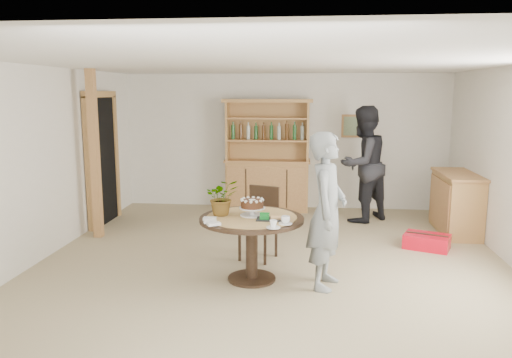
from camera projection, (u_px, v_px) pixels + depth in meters
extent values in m
plane|color=tan|center=(270.00, 271.00, 6.12)|extent=(7.00, 7.00, 0.00)
cube|color=white|center=(285.00, 142.00, 9.33)|extent=(6.00, 0.04, 2.50)
cube|color=white|center=(219.00, 279.00, 2.48)|extent=(6.00, 0.04, 2.50)
cube|color=white|center=(31.00, 167.00, 6.21)|extent=(0.04, 7.00, 2.50)
cube|color=white|center=(271.00, 62.00, 5.69)|extent=(6.00, 7.00, 0.04)
cube|color=tan|center=(356.00, 126.00, 9.12)|extent=(0.52, 0.03, 0.42)
cube|color=#59724C|center=(356.00, 126.00, 9.10)|extent=(0.44, 0.02, 0.34)
cube|color=black|center=(102.00, 161.00, 8.20)|extent=(0.10, 0.90, 2.10)
cube|color=tan|center=(90.00, 165.00, 7.71)|extent=(0.12, 0.10, 2.10)
cube|color=tan|center=(114.00, 157.00, 8.69)|extent=(0.12, 0.10, 2.10)
cube|color=tan|center=(99.00, 94.00, 8.01)|extent=(0.12, 1.10, 0.10)
cube|color=tan|center=(95.00, 155.00, 7.36)|extent=(0.12, 0.12, 2.50)
cube|color=tan|center=(267.00, 186.00, 9.25)|extent=(1.50, 0.50, 0.90)
cube|color=tan|center=(268.00, 161.00, 9.17)|extent=(1.56, 0.54, 0.04)
cube|color=tan|center=(268.00, 130.00, 9.17)|extent=(1.50, 0.04, 1.06)
cube|color=tan|center=(228.00, 131.00, 9.10)|extent=(0.04, 0.34, 1.06)
cube|color=tan|center=(308.00, 131.00, 8.95)|extent=(0.04, 0.34, 1.06)
cube|color=tan|center=(267.00, 140.00, 9.05)|extent=(1.44, 0.32, 0.03)
cube|color=tan|center=(268.00, 118.00, 8.98)|extent=(1.44, 0.32, 0.03)
cube|color=tan|center=(268.00, 101.00, 8.93)|extent=(1.62, 0.40, 0.06)
cylinder|color=#194C1E|center=(237.00, 131.00, 9.08)|extent=(0.07, 0.07, 0.28)
cylinder|color=#4C2D14|center=(246.00, 132.00, 9.07)|extent=(0.07, 0.07, 0.28)
cylinder|color=#B2BFB2|center=(254.00, 132.00, 9.05)|extent=(0.07, 0.07, 0.28)
cylinder|color=#194C1E|center=(263.00, 132.00, 9.03)|extent=(0.07, 0.07, 0.28)
cylinder|color=#4C2D14|center=(272.00, 132.00, 9.02)|extent=(0.07, 0.07, 0.28)
cylinder|color=#B2BFB2|center=(281.00, 132.00, 9.00)|extent=(0.07, 0.07, 0.28)
cylinder|color=#194C1E|center=(290.00, 132.00, 8.99)|extent=(0.07, 0.07, 0.28)
cylinder|color=#4C2D14|center=(298.00, 132.00, 8.97)|extent=(0.07, 0.07, 0.28)
cube|color=tan|center=(456.00, 204.00, 7.72)|extent=(0.50, 1.20, 0.90)
cube|color=tan|center=(458.00, 174.00, 7.64)|extent=(0.54, 1.26, 0.04)
cylinder|color=black|center=(252.00, 219.00, 5.71)|extent=(1.20, 1.20, 0.04)
cylinder|color=black|center=(252.00, 250.00, 5.78)|extent=(0.14, 0.14, 0.70)
cylinder|color=black|center=(252.00, 278.00, 5.84)|extent=(0.56, 0.56, 0.03)
cylinder|color=tan|center=(252.00, 217.00, 5.71)|extent=(1.04, 1.04, 0.01)
cube|color=black|center=(258.00, 226.00, 6.49)|extent=(0.53, 0.53, 0.04)
cube|color=black|center=(264.00, 204.00, 6.62)|extent=(0.41, 0.17, 0.46)
cube|color=black|center=(264.00, 188.00, 6.58)|extent=(0.41, 0.18, 0.05)
cube|color=black|center=(240.00, 244.00, 6.45)|extent=(0.04, 0.04, 0.44)
cube|color=black|center=(265.00, 248.00, 6.30)|extent=(0.04, 0.04, 0.44)
cube|color=black|center=(252.00, 237.00, 6.77)|extent=(0.04, 0.03, 0.44)
cube|color=black|center=(276.00, 241.00, 6.62)|extent=(0.04, 0.03, 0.44)
cylinder|color=white|center=(252.00, 215.00, 5.75)|extent=(0.28, 0.28, 0.01)
cylinder|color=white|center=(252.00, 212.00, 5.75)|extent=(0.05, 0.05, 0.08)
cylinder|color=white|center=(252.00, 208.00, 5.74)|extent=(0.30, 0.30, 0.01)
cylinder|color=#472514|center=(252.00, 204.00, 5.73)|extent=(0.26, 0.26, 0.09)
cylinder|color=white|center=(252.00, 200.00, 5.72)|extent=(0.08, 0.08, 0.01)
sphere|color=white|center=(263.00, 200.00, 5.71)|extent=(0.04, 0.04, 0.04)
sphere|color=white|center=(262.00, 199.00, 5.77)|extent=(0.04, 0.04, 0.04)
sphere|color=white|center=(258.00, 198.00, 5.82)|extent=(0.04, 0.04, 0.04)
sphere|color=white|center=(253.00, 198.00, 5.84)|extent=(0.04, 0.04, 0.04)
sphere|color=white|center=(248.00, 198.00, 5.83)|extent=(0.04, 0.04, 0.04)
sphere|color=white|center=(244.00, 199.00, 5.79)|extent=(0.04, 0.04, 0.04)
sphere|color=white|center=(242.00, 200.00, 5.74)|extent=(0.04, 0.04, 0.04)
sphere|color=white|center=(242.00, 201.00, 5.68)|extent=(0.04, 0.04, 0.04)
sphere|color=white|center=(246.00, 202.00, 5.63)|extent=(0.04, 0.04, 0.04)
sphere|color=white|center=(251.00, 202.00, 5.61)|extent=(0.04, 0.04, 0.04)
sphere|color=white|center=(256.00, 202.00, 5.62)|extent=(0.04, 0.04, 0.04)
sphere|color=white|center=(261.00, 201.00, 5.65)|extent=(0.04, 0.04, 0.04)
imported|color=#3F7233|center=(222.00, 197.00, 5.75)|extent=(0.47, 0.44, 0.42)
cube|color=black|center=(270.00, 219.00, 5.57)|extent=(0.30, 0.20, 0.01)
cube|color=#0C7220|center=(265.00, 216.00, 5.57)|extent=(0.10, 0.10, 0.06)
cube|color=#0C7220|center=(265.00, 213.00, 5.56)|extent=(0.11, 0.02, 0.01)
cylinder|color=white|center=(285.00, 223.00, 5.39)|extent=(0.15, 0.15, 0.01)
imported|color=white|center=(286.00, 220.00, 5.38)|extent=(0.10, 0.10, 0.08)
cylinder|color=white|center=(273.00, 227.00, 5.24)|extent=(0.15, 0.15, 0.01)
imported|color=white|center=(273.00, 224.00, 5.23)|extent=(0.08, 0.08, 0.07)
cube|color=white|center=(210.00, 219.00, 5.55)|extent=(0.14, 0.08, 0.03)
cube|color=white|center=(210.00, 221.00, 5.43)|extent=(0.16, 0.11, 0.03)
cube|color=white|center=(214.00, 224.00, 5.33)|extent=(0.16, 0.14, 0.03)
imported|color=gray|center=(327.00, 211.00, 5.50)|extent=(0.55, 0.71, 1.75)
imported|color=black|center=(363.00, 164.00, 8.35)|extent=(1.20, 1.18, 1.95)
cube|color=red|center=(427.00, 241.00, 6.98)|extent=(0.71, 0.60, 0.20)
cube|color=black|center=(427.00, 234.00, 6.97)|extent=(0.53, 0.25, 0.01)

